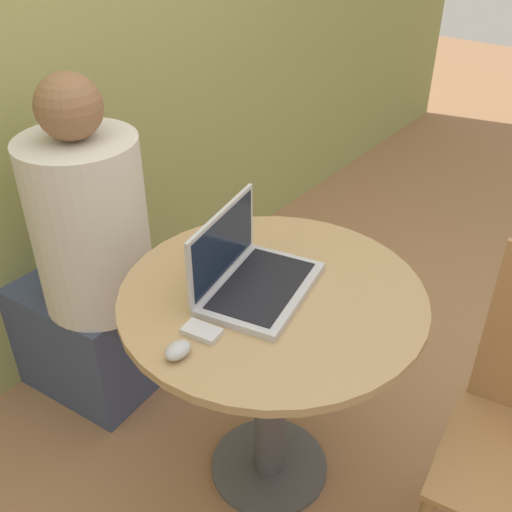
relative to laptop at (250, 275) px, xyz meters
name	(u,v)px	position (x,y,z in m)	size (l,w,h in m)	color
ground_plane	(269,467)	(0.02, -0.06, -0.77)	(12.00, 12.00, 0.00)	#9E704C
back_wall	(1,17)	(0.02, 0.97, 0.53)	(7.00, 0.05, 2.60)	#939956
round_table	(271,343)	(0.02, -0.06, -0.22)	(0.83, 0.83, 0.73)	#4C4C51
laptop	(250,275)	(0.00, 0.00, 0.00)	(0.39, 0.30, 0.22)	#B7B7BC
cell_phone	(202,331)	(-0.22, -0.02, -0.04)	(0.07, 0.10, 0.02)	silver
computer_mouse	(178,350)	(-0.31, -0.03, -0.03)	(0.07, 0.05, 0.04)	#B2B2B7
person_seated	(87,277)	(-0.05, 0.67, -0.27)	(0.40, 0.59, 1.21)	#3D4766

